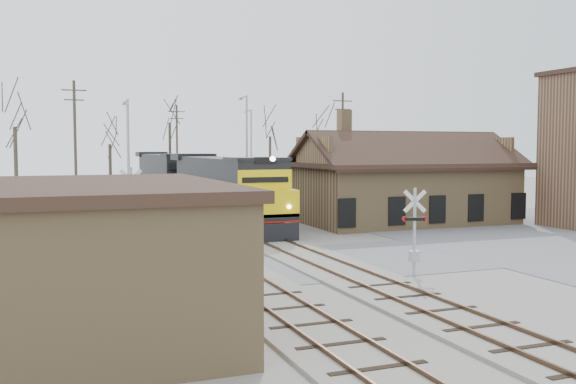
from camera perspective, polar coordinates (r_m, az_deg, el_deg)
name	(u,v)px	position (r m, az deg, el deg)	size (l,w,h in m)	color
ground	(316,262)	(29.89, 2.51, -6.21)	(140.00, 140.00, 0.00)	gray
road	(316,261)	(29.89, 2.51, -6.18)	(60.00, 9.00, 0.03)	slate
parking_lot	(556,232)	(43.27, 22.69, -3.31)	(22.00, 26.00, 0.03)	slate
track_main	(228,224)	(43.89, -5.34, -2.86)	(3.40, 90.00, 0.24)	gray
track_siding	(162,227)	(42.91, -11.14, -3.08)	(3.40, 90.00, 0.24)	gray
depot	(404,188)	(45.73, 10.31, 0.31)	(15.20, 9.31, 7.90)	#9C7D51
locomotive_lead	(224,188)	(44.54, -5.68, 0.38)	(3.20, 21.43, 4.76)	black
locomotive_trailing	(167,175)	(65.70, -10.71, 1.49)	(3.20, 21.43, 4.51)	black
crossbuck_near	(414,234)	(26.81, 11.17, -3.71)	(1.00, 0.43, 3.64)	#A5A8AD
crossbuck_far	(131,213)	(32.83, -13.75, -1.86)	(1.23, 0.32, 4.32)	#A5A8AD
streetlight_a	(128,156)	(42.72, -14.04, 3.11)	(0.25, 2.04, 8.38)	#A5A8AD
streetlight_b	(246,148)	(51.44, -3.73, 3.95)	(0.25, 2.04, 9.43)	#A5A8AD
streetlight_c	(251,150)	(63.52, -3.33, 3.77)	(0.25, 2.04, 9.02)	#A5A8AD
utility_pole_a	(75,143)	(56.09, -18.39, 4.14)	(2.00, 0.24, 10.79)	#382D23
utility_pole_b	(177,147)	(76.19, -9.84, 3.98)	(2.00, 0.24, 10.24)	#382D23
utility_pole_c	(342,145)	(61.89, 4.86, 4.16)	(2.00, 0.24, 10.51)	#382D23
tree_a	(14,113)	(58.08, -23.14, 6.49)	(4.67, 4.67, 11.43)	#382D23
tree_b	(110,135)	(67.53, -15.57, 4.89)	(3.74, 3.74, 9.17)	#382D23
tree_c	(169,111)	(77.04, -10.49, 7.10)	(5.47, 5.47, 13.39)	#382D23
tree_d	(270,127)	(75.32, -1.61, 5.78)	(4.38, 4.38, 10.73)	#382D23
tree_e	(324,128)	(71.05, 3.21, 5.74)	(4.28, 4.28, 10.48)	#382D23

